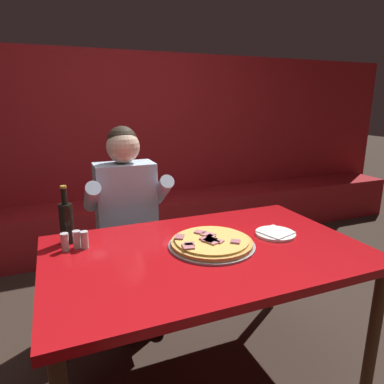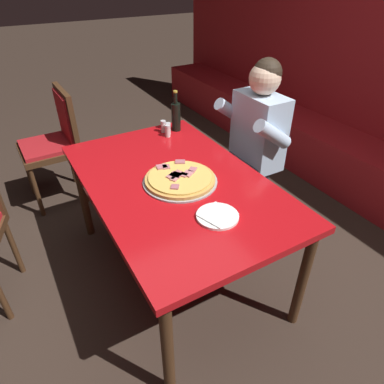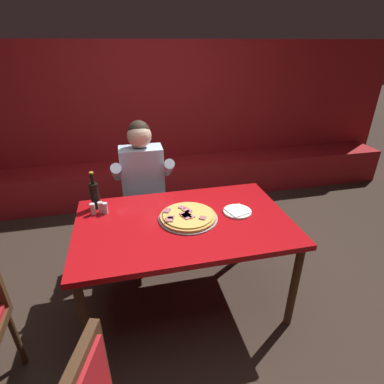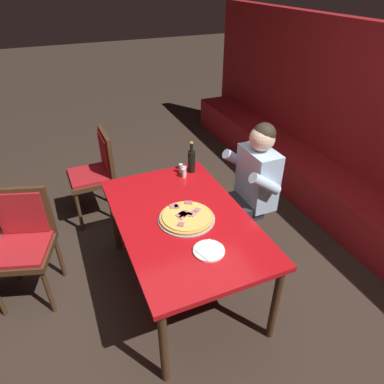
% 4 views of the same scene
% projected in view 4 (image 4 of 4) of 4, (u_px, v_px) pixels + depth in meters
% --- Properties ---
extents(ground_plane, '(24.00, 24.00, 0.00)m').
position_uv_depth(ground_plane, '(184.00, 285.00, 2.96)').
color(ground_plane, '#33261E').
extents(booth_bench, '(6.46, 0.48, 0.46)m').
position_uv_depth(booth_bench, '(355.00, 213.00, 3.44)').
color(booth_bench, '#A3191E').
rests_on(booth_bench, ground_plane).
extents(main_dining_table, '(1.50, 0.94, 0.74)m').
position_uv_depth(main_dining_table, '(183.00, 225.00, 2.59)').
color(main_dining_table, '#422816').
rests_on(main_dining_table, ground_plane).
extents(pizza, '(0.42, 0.42, 0.05)m').
position_uv_depth(pizza, '(186.00, 217.00, 2.52)').
color(pizza, '#9E9EA3').
rests_on(pizza, main_dining_table).
extents(plate_white_paper, '(0.21, 0.21, 0.02)m').
position_uv_depth(plate_white_paper, '(209.00, 251.00, 2.24)').
color(plate_white_paper, white).
rests_on(plate_white_paper, main_dining_table).
extents(beer_bottle, '(0.07, 0.07, 0.29)m').
position_uv_depth(beer_bottle, '(191.00, 161.00, 3.07)').
color(beer_bottle, black).
rests_on(beer_bottle, main_dining_table).
extents(shaker_parmesan, '(0.04, 0.04, 0.09)m').
position_uv_depth(shaker_parmesan, '(181.00, 169.00, 3.09)').
color(shaker_parmesan, silver).
rests_on(shaker_parmesan, main_dining_table).
extents(shaker_oregano, '(0.04, 0.04, 0.09)m').
position_uv_depth(shaker_oregano, '(184.00, 173.00, 3.02)').
color(shaker_oregano, silver).
rests_on(shaker_oregano, main_dining_table).
extents(shaker_black_pepper, '(0.04, 0.04, 0.09)m').
position_uv_depth(shaker_black_pepper, '(184.00, 171.00, 3.05)').
color(shaker_black_pepper, silver).
rests_on(shaker_black_pepper, main_dining_table).
extents(diner_seated_blue_shirt, '(0.53, 0.53, 1.27)m').
position_uv_depth(diner_seated_blue_shirt, '(248.00, 187.00, 2.97)').
color(diner_seated_blue_shirt, black).
rests_on(diner_seated_blue_shirt, ground_plane).
extents(dining_chair_near_left, '(0.45, 0.45, 0.95)m').
position_uv_depth(dining_chair_near_left, '(97.00, 169.00, 3.51)').
color(dining_chair_near_left, '#422816').
rests_on(dining_chair_near_left, ground_plane).
extents(dining_chair_near_right, '(0.55, 0.55, 0.93)m').
position_uv_depth(dining_chair_near_right, '(22.00, 238.00, 2.64)').
color(dining_chair_near_right, '#422816').
rests_on(dining_chair_near_right, ground_plane).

